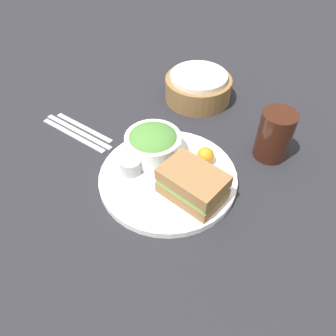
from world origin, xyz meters
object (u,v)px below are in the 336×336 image
at_px(plate, 168,177).
at_px(spoon, 84,127).
at_px(salad_bowl, 153,143).
at_px(fork, 73,135).
at_px(dressing_cup, 131,166).
at_px(bread_basket, 198,87).
at_px(knife, 78,131).
at_px(drink_glass, 274,135).
at_px(sandwich, 193,184).

distance_m(plate, spoon, 0.26).
xyz_separation_m(salad_bowl, fork, (-0.20, -0.04, -0.04)).
distance_m(dressing_cup, bread_basket, 0.32).
bearing_deg(knife, dressing_cup, 169.84).
distance_m(plate, drink_glass, 0.24).
bearing_deg(fork, knife, -90.00).
xyz_separation_m(plate, fork, (-0.26, -0.00, -0.00)).
relative_size(drink_glass, spoon, 0.62).
bearing_deg(spoon, sandwich, 174.29).
bearing_deg(knife, bread_basket, -118.89).
distance_m(sandwich, knife, 0.33).
xyz_separation_m(dressing_cup, drink_glass, (0.22, 0.21, 0.03)).
bearing_deg(sandwich, drink_glass, 67.52).
xyz_separation_m(plate, bread_basket, (-0.09, 0.29, 0.03)).
bearing_deg(sandwich, knife, 173.76).
relative_size(bread_basket, spoon, 0.96).
bearing_deg(plate, sandwich, -16.27).
relative_size(dressing_cup, spoon, 0.25).
relative_size(bread_basket, knife, 0.82).
bearing_deg(sandwich, spoon, 170.66).
distance_m(sandwich, salad_bowl, 0.14).
relative_size(dressing_cup, drink_glass, 0.40).
height_order(drink_glass, knife, drink_glass).
xyz_separation_m(salad_bowl, bread_basket, (-0.03, 0.25, -0.01)).
xyz_separation_m(drink_glass, fork, (-0.41, -0.18, -0.05)).
height_order(bread_basket, knife, bread_basket).
height_order(plate, bread_basket, bread_basket).
bearing_deg(knife, spoon, -90.00).
distance_m(dressing_cup, drink_glass, 0.31).
bearing_deg(bread_basket, drink_glass, -24.14).
bearing_deg(bread_basket, knife, -122.52).
bearing_deg(fork, salad_bowl, -165.86).
height_order(salad_bowl, dressing_cup, salad_bowl).
distance_m(plate, knife, 0.26).
bearing_deg(fork, spoon, -90.00).
distance_m(sandwich, bread_basket, 0.35).
height_order(drink_glass, spoon, drink_glass).
relative_size(sandwich, fork, 0.65).
xyz_separation_m(salad_bowl, knife, (-0.20, -0.02, -0.04)).
bearing_deg(fork, dressing_cup, 175.03).
bearing_deg(salad_bowl, dressing_cup, -98.88).
bearing_deg(sandwich, dressing_cup, -175.25).
xyz_separation_m(drink_glass, spoon, (-0.41, -0.15, -0.05)).
distance_m(plate, sandwich, 0.08).
bearing_deg(drink_glass, knife, -157.99).
distance_m(sandwich, dressing_cup, 0.14).
relative_size(plate, sandwich, 2.17).
xyz_separation_m(bread_basket, fork, (-0.18, -0.29, -0.03)).
height_order(salad_bowl, bread_basket, salad_bowl).
bearing_deg(drink_glass, sandwich, -112.48).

